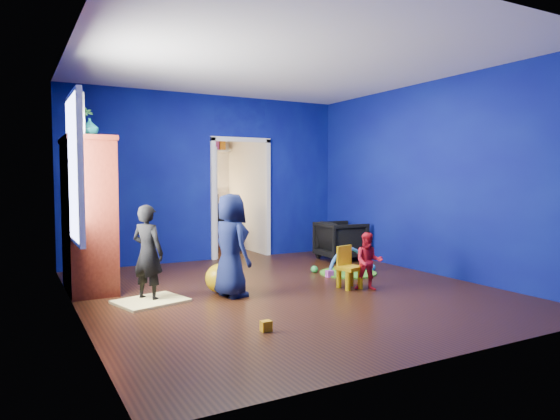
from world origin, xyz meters
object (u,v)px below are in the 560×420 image
armchair (341,241)px  kid_chair (350,269)px  play_mat (348,273)px  child_navy (231,245)px  folding_chair (229,229)px  vase (90,127)px  hopper_ball (220,278)px  toddler_red (368,261)px  study_desk (211,229)px  crt_tv (92,211)px  child_black (148,253)px  tv_armoire (88,215)px

armchair → kid_chair: 2.31m
armchair → play_mat: armchair is taller
child_navy → play_mat: size_ratio=1.47×
child_navy → folding_chair: size_ratio=1.37×
vase → hopper_ball: bearing=-23.7°
toddler_red → hopper_ball: (-1.74, 0.78, -0.19)m
hopper_ball → study_desk: 4.22m
child_navy → toddler_red: bearing=-116.3°
vase → toddler_red: bearing=-24.0°
crt_tv → play_mat: size_ratio=0.82×
hopper_ball → kid_chair: (1.59, -0.58, 0.07)m
play_mat → toddler_red: bearing=-113.0°
hopper_ball → folding_chair: (1.40, 3.02, 0.28)m
kid_chair → child_black: bearing=152.2°
toddler_red → armchair: bearing=96.1°
tv_armoire → hopper_ball: tv_armoire is taller
kid_chair → folding_chair: 3.61m
toddler_red → vase: 3.86m
child_black → hopper_ball: (0.89, -0.02, -0.39)m
vase → crt_tv: vase is taller
child_black → toddler_red: bearing=-144.1°
crt_tv → study_desk: (2.78, 3.05, -0.65)m
study_desk → hopper_ball: bearing=-109.3°
armchair → child_navy: (-2.79, -1.61, 0.29)m
crt_tv → tv_armoire: bearing=180.0°
armchair → vase: (-4.26, -0.73, 1.72)m
tv_armoire → armchair: bearing=5.8°
crt_tv → folding_chair: crt_tv is taller
play_mat → child_black: bearing=-175.8°
armchair → tv_armoire: tv_armoire is taller
child_black → child_navy: (0.94, -0.27, 0.06)m
folding_chair → play_mat: bearing=-74.3°
child_navy → study_desk: 4.44m
toddler_red → crt_tv: (-3.12, 1.71, 0.65)m
child_black → armchair: bearing=-107.4°
child_black → tv_armoire: 1.13m
tv_armoire → vase: bearing=-90.0°
kid_chair → play_mat: bearing=40.6°
play_mat → folding_chair: folding_chair is taller
study_desk → vase: bearing=-130.1°
play_mat → study_desk: (-0.78, 3.73, 0.36)m
vase → play_mat: bearing=-6.1°
child_navy → toddler_red: 1.79m
armchair → play_mat: (-0.66, -1.12, -0.33)m
toddler_red → tv_armoire: tv_armoire is taller
tv_armoire → kid_chair: (3.01, -1.51, -0.73)m
armchair → study_desk: size_ratio=0.85×
hopper_ball → study_desk: study_desk is taller
child_navy → toddler_red: (1.69, -0.53, -0.26)m
study_desk → tv_armoire: bearing=-132.8°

